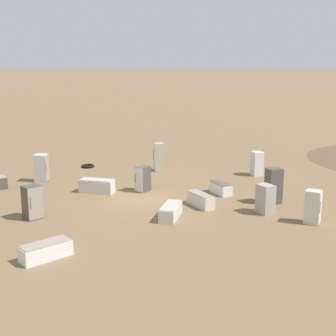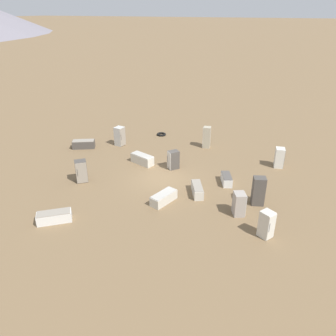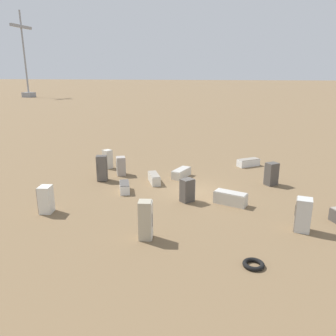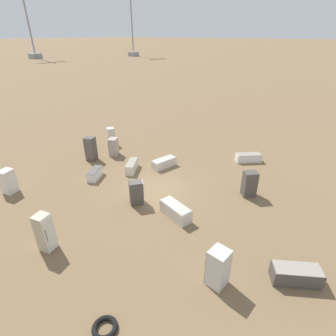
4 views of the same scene
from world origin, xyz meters
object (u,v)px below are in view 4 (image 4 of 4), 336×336
Objects in this scene: power_pylon_1 at (30,30)px; power_pylon_0 at (132,33)px; discarded_fridge_7 at (218,268)px; scrap_tire at (105,328)px; discarded_fridge_13 at (249,184)px; discarded_fridge_10 at (296,275)px; discarded_fridge_2 at (114,147)px; discarded_fridge_12 at (111,136)px; discarded_fridge_1 at (136,193)px; discarded_fridge_8 at (132,166)px; discarded_fridge_0 at (45,233)px; discarded_fridge_11 at (8,181)px; discarded_fridge_6 at (248,158)px; discarded_fridge_4 at (176,211)px; discarded_fridge_5 at (95,174)px; discarded_fridge_9 at (91,149)px.

power_pylon_0 is at bearing 143.57° from power_pylon_1.
scrap_tire is at bearing 156.77° from discarded_fridge_7.
discarded_fridge_10 is at bearing -95.69° from discarded_fridge_13.
discarded_fridge_13 is at bearing -115.43° from discarded_fridge_2.
discarded_fridge_12 reaches higher than scrap_tire.
discarded_fridge_1 is 4.15m from discarded_fridge_8.
discarded_fridge_10 is 7.41m from scrap_tire.
discarded_fridge_11 is (-1.36, -6.30, -0.17)m from discarded_fridge_0.
discarded_fridge_6 is at bearing 109.63° from discarded_fridge_1.
discarded_fridge_8 reaches higher than discarded_fridge_6.
scrap_tire is at bearing -137.68° from discarded_fridge_13.
discarded_fridge_11 is at bearing 71.65° from discarded_fridge_10.
discarded_fridge_11 is (1.45, -13.37, -0.07)m from discarded_fridge_7.
discarded_fridge_2 is 0.93× the size of discarded_fridge_11.
discarded_fridge_7 is 4.48m from scrap_tire.
discarded_fridge_7 is (-2.81, 7.07, -0.10)m from discarded_fridge_0.
power_pylon_1 is at bearing 27.49° from discarded_fridge_6.
discarded_fridge_12 is at bearing -175.76° from discarded_fridge_1.
discarded_fridge_5 is at bearing 103.09° from discarded_fridge_4.
discarded_fridge_4 is (48.72, 98.47, -9.21)m from power_pylon_1.
discarded_fridge_6 is at bearing -89.39° from discarded_fridge_2.
discarded_fridge_12 is at bearing -91.59° from discarded_fridge_9.
discarded_fridge_9 is at bearing 49.87° from discarded_fridge_10.
discarded_fridge_0 reaches higher than discarded_fridge_6.
scrap_tire is at bearing 42.10° from power_pylon_0.
discarded_fridge_7 is 0.92× the size of discarded_fridge_8.
discarded_fridge_6 is 4.89m from discarded_fridge_13.
scrap_tire is (1.04, 4.90, -0.84)m from discarded_fridge_0.
discarded_fridge_2 reaches higher than discarded_fridge_6.
discarded_fridge_0 reaches higher than discarded_fridge_1.
power_pylon_0 is at bearing -152.38° from discarded_fridge_0.
power_pylon_1 is 21.83× the size of discarded_fridge_1.
scrap_tire is (55.09, 99.99, -9.50)m from power_pylon_1.
discarded_fridge_7 is 1.10× the size of discarded_fridge_11.
discarded_fridge_12 is at bearing 133.26° from discarded_fridge_13.
discarded_fridge_0 is 5.15m from discarded_fridge_1.
discarded_fridge_7 is 16.03m from discarded_fridge_12.
discarded_fridge_4 is 1.12× the size of discarded_fridge_8.
discarded_fridge_6 is 1.14× the size of discarded_fridge_7.
discarded_fridge_12 reaches higher than discarded_fridge_10.
discarded_fridge_12 is at bearing -57.27° from discarded_fridge_8.
discarded_fridge_2 is 0.70× the size of discarded_fridge_4.
power_pylon_0 reaches higher than discarded_fridge_9.
discarded_fridge_2 is at bearing -21.58° from discarded_fridge_11.
discarded_fridge_11 is 1.75× the size of scrap_tire.
discarded_fridge_8 is 0.99× the size of discarded_fridge_9.
discarded_fridge_13 reaches higher than discarded_fridge_1.
discarded_fridge_6 is 12.12m from discarded_fridge_9.
discarded_fridge_2 is 1.62× the size of scrap_tire.
discarded_fridge_6 is (-9.18, 3.19, -0.40)m from discarded_fridge_1.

